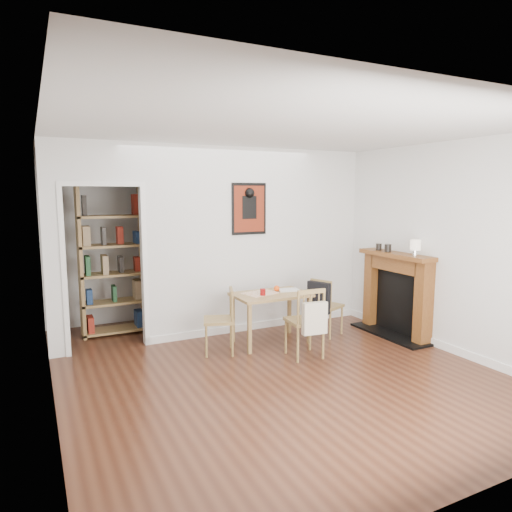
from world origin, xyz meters
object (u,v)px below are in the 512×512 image
red_glass (263,292)px  chair_right (326,306)px  bookshelf (113,260)px  orange_fruit (277,288)px  chair_front (305,321)px  dining_table (271,299)px  mantel_lamp (415,246)px  notebook (288,290)px  ceramic_jar_b (379,247)px  ceramic_jar_a (388,248)px  chair_left (219,321)px  fireplace (397,291)px

red_glass → chair_right: bearing=1.2°
bookshelf → orange_fruit: size_ratio=27.39×
chair_front → red_glass: size_ratio=9.53×
dining_table → orange_fruit: orange_fruit is taller
chair_right → mantel_lamp: 1.43m
notebook → mantel_lamp: mantel_lamp is taller
bookshelf → ceramic_jar_b: (3.43, -1.52, 0.16)m
bookshelf → ceramic_jar_a: size_ratio=19.36×
chair_left → chair_front: bearing=-33.6°
fireplace → chair_right: bearing=155.2°
red_glass → orange_fruit: 0.33m
chair_left → mantel_lamp: bearing=-17.4°
chair_right → fireplace: bearing=-24.8°
mantel_lamp → ceramic_jar_a: 0.47m
dining_table → mantel_lamp: size_ratio=4.59×
orange_fruit → notebook: (0.17, -0.03, -0.03)m
chair_front → notebook: 0.76m
notebook → mantel_lamp: (1.38, -0.88, 0.62)m
notebook → ceramic_jar_b: ceramic_jar_b is taller
orange_fruit → ceramic_jar_a: size_ratio=0.71×
ceramic_jar_a → mantel_lamp: bearing=-86.2°
notebook → ceramic_jar_a: 1.51m
notebook → mantel_lamp: bearing=-32.6°
fireplace → ceramic_jar_b: (-0.08, 0.31, 0.59)m
ceramic_jar_a → chair_front: bearing=-169.2°
dining_table → chair_front: 0.67m
fireplace → notebook: bearing=160.2°
chair_right → dining_table: bearing=176.9°
bookshelf → ceramic_jar_a: bookshelf is taller
orange_fruit → ceramic_jar_b: ceramic_jar_b is taller
chair_left → orange_fruit: 0.95m
fireplace → notebook: (-1.44, 0.52, 0.06)m
dining_table → bookshelf: (-1.77, 1.37, 0.46)m
bookshelf → fireplace: size_ratio=1.69×
dining_table → orange_fruit: size_ratio=12.64×
chair_right → ceramic_jar_a: size_ratio=7.38×
dining_table → ceramic_jar_b: ceramic_jar_b is taller
dining_table → chair_right: chair_right is taller
chair_front → orange_fruit: size_ratio=11.20×
chair_front → notebook: size_ratio=3.05×
chair_front → red_glass: (-0.27, 0.58, 0.27)m
chair_left → ceramic_jar_a: bearing=-7.0°
fireplace → ceramic_jar_b: bearing=105.0°
chair_right → notebook: chair_right is taller
orange_fruit → dining_table: bearing=-147.4°
bookshelf → mantel_lamp: size_ratio=9.94×
orange_fruit → chair_left: bearing=-170.9°
chair_right → chair_left: bearing=-179.6°
chair_left → fireplace: fireplace is taller
red_glass → ceramic_jar_b: ceramic_jar_b is taller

